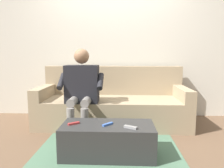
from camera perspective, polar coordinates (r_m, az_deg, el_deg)
name	(u,v)px	position (r m, az deg, el deg)	size (l,w,h in m)	color
ground_plane	(110,142)	(2.71, -0.63, -15.53)	(8.00, 8.00, 0.00)	brown
back_wall	(114,43)	(3.76, 0.45, 11.21)	(5.24, 0.06, 2.60)	beige
couch	(112,104)	(3.34, 0.11, -5.56)	(2.29, 0.88, 0.90)	#9E896B
coffee_table	(108,140)	(2.32, -1.14, -15.04)	(0.98, 0.45, 0.34)	#2D2D2D
person_solo_seated	(82,86)	(2.91, -8.35, -0.51)	(0.61, 0.53, 1.17)	black
remote_blue	(108,124)	(2.23, -1.18, -10.97)	(0.13, 0.03, 0.02)	#3860B7
remote_gray	(130,127)	(2.15, 5.09, -11.72)	(0.13, 0.04, 0.02)	gray
remote_red	(74,123)	(2.30, -10.43, -10.58)	(0.13, 0.03, 0.02)	#B73333
floor_rug	(109,150)	(2.49, -0.95, -17.61)	(1.61, 1.35, 0.01)	#4C7056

